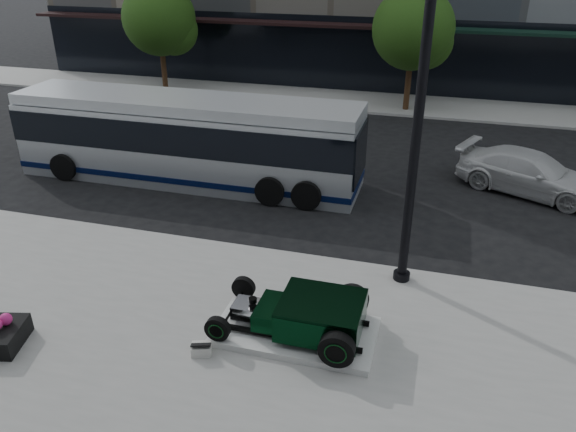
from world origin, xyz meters
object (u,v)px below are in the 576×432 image
(white_sedan, at_px, (530,173))
(transit_bus, at_px, (187,139))
(lamppost, at_px, (415,148))
(hot_rod, at_px, (311,315))

(white_sedan, bearing_deg, transit_bus, 123.11)
(transit_bus, height_order, white_sedan, transit_bus)
(lamppost, relative_size, transit_bus, 0.61)
(lamppost, distance_m, transit_bus, 9.43)
(hot_rod, xyz_separation_m, transit_bus, (-6.27, 7.56, 0.79))
(hot_rod, distance_m, lamppost, 4.33)
(lamppost, height_order, transit_bus, lamppost)
(hot_rod, xyz_separation_m, white_sedan, (5.15, 9.59, -0.01))
(hot_rod, height_order, transit_bus, transit_bus)
(transit_bus, bearing_deg, lamppost, -30.96)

